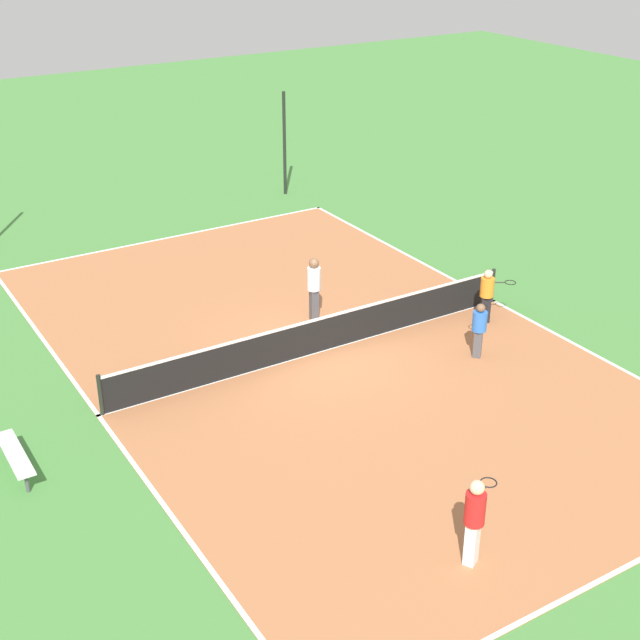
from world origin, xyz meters
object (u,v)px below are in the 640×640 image
object	(u,v)px
player_center_orange	(487,293)
fence_post_back_right	(284,144)
tennis_net	(320,333)
player_coach_red	(475,516)
player_near_white	(314,285)
bench	(15,455)
tennis_ball_left_sideline	(101,382)
player_near_blue	(479,327)

from	to	relation	value
player_center_orange	fence_post_back_right	world-z (taller)	fence_post_back_right
tennis_net	player_coach_red	distance (m)	8.23
player_coach_red	player_near_white	world-z (taller)	player_near_white
tennis_net	fence_post_back_right	xyz separation A→B (m)	(5.59, 11.62, 1.41)
player_near_white	player_center_orange	bearing A→B (deg)	-110.57
bench	fence_post_back_right	world-z (taller)	fence_post_back_right
tennis_ball_left_sideline	player_near_blue	bearing A→B (deg)	-23.14
player_near_white	player_near_blue	world-z (taller)	player_near_white
bench	fence_post_back_right	bearing A→B (deg)	-46.46
player_coach_red	tennis_net	bearing A→B (deg)	48.68
bench	player_coach_red	bearing A→B (deg)	-138.81
bench	player_near_blue	bearing A→B (deg)	-95.70
tennis_net	player_center_orange	size ratio (longest dim) A/B	7.62
player_near_blue	tennis_ball_left_sideline	world-z (taller)	player_near_blue
tennis_net	bench	bearing A→B (deg)	-171.64
bench	tennis_ball_left_sideline	world-z (taller)	bench
player_coach_red	fence_post_back_right	distance (m)	21.01
tennis_net	player_coach_red	xyz separation A→B (m)	(-1.85, -8.00, 0.49)
bench	player_near_white	size ratio (longest dim) A/B	1.03
bench	player_center_orange	bearing A→B (deg)	-88.74
fence_post_back_right	player_near_white	bearing A→B (deg)	-115.57
bench	fence_post_back_right	xyz separation A→B (m)	(13.44, 12.77, 1.54)
player_coach_red	tennis_ball_left_sideline	distance (m)	10.01
bench	player_near_blue	xyz separation A→B (m)	(11.06, -1.10, 0.44)
player_coach_red	tennis_ball_left_sideline	bearing A→B (deg)	81.68
tennis_ball_left_sideline	fence_post_back_right	xyz separation A→B (m)	(10.85, 10.26, 1.88)
player_coach_red	player_near_blue	xyz separation A→B (m)	(5.07, 5.74, -0.19)
fence_post_back_right	player_near_blue	bearing A→B (deg)	-99.72
fence_post_back_right	tennis_net	bearing A→B (deg)	-115.70
player_coach_red	player_near_blue	bearing A→B (deg)	20.29
tennis_ball_left_sideline	fence_post_back_right	world-z (taller)	fence_post_back_right
player_center_orange	player_near_blue	distance (m)	2.01
player_near_white	player_near_blue	distance (m)	4.57
bench	player_near_white	distance (m)	9.11
player_near_blue	player_coach_red	bearing A→B (deg)	-175.13
player_near_blue	fence_post_back_right	world-z (taller)	fence_post_back_right
tennis_net	player_center_orange	bearing A→B (deg)	-10.64
bench	player_coach_red	distance (m)	9.12
player_near_blue	fence_post_back_right	xyz separation A→B (m)	(2.38, 13.88, 1.10)
tennis_net	player_center_orange	xyz separation A→B (m)	(4.67, -0.88, 0.35)
tennis_net	player_near_blue	xyz separation A→B (m)	(3.22, -2.26, 0.30)
bench	player_center_orange	distance (m)	12.53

